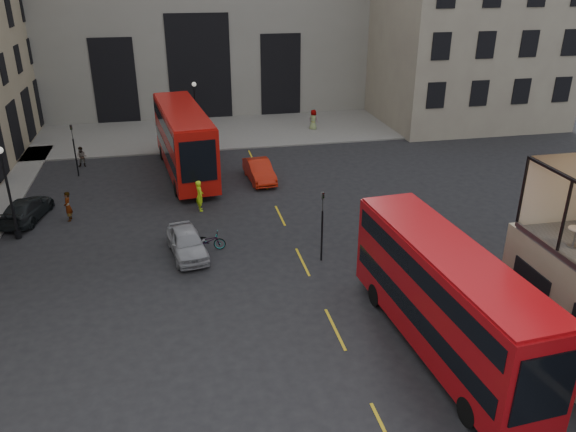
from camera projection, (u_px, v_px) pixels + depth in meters
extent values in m
plane|color=black|center=(443.00, 426.00, 18.67)|extent=(140.00, 140.00, 0.00)
cube|color=beige|center=(557.00, 189.00, 21.88)|extent=(3.00, 0.04, 2.90)
cube|color=gray|center=(194.00, 20.00, 56.93)|extent=(34.00, 10.00, 18.00)
cube|color=black|center=(199.00, 68.00, 54.06)|extent=(6.00, 0.12, 10.00)
cube|color=black|center=(115.00, 81.00, 52.97)|extent=(4.00, 0.12, 8.00)
cube|color=black|center=(281.00, 75.00, 55.97)|extent=(4.00, 0.12, 8.00)
cube|color=gray|center=(459.00, 11.00, 54.07)|extent=(16.00, 18.00, 20.00)
cube|color=slate|center=(195.00, 132.00, 51.46)|extent=(40.00, 12.00, 0.12)
cylinder|color=black|center=(322.00, 236.00, 28.63)|extent=(0.10, 0.10, 2.80)
imported|color=black|center=(323.00, 202.00, 27.85)|extent=(0.16, 0.20, 1.00)
cylinder|color=black|center=(76.00, 158.00, 40.29)|extent=(0.10, 0.10, 2.80)
imported|color=black|center=(72.00, 132.00, 39.51)|extent=(0.16, 0.20, 1.00)
cylinder|color=black|center=(10.00, 197.00, 30.53)|extent=(0.14, 0.14, 5.00)
cylinder|color=black|center=(18.00, 234.00, 31.45)|extent=(0.36, 0.36, 0.50)
sphere|color=silver|center=(0.00, 150.00, 29.45)|extent=(0.36, 0.36, 0.36)
cylinder|color=black|center=(196.00, 116.00, 46.89)|extent=(0.14, 0.14, 5.00)
cylinder|color=black|center=(198.00, 142.00, 47.81)|extent=(0.36, 0.36, 0.50)
sphere|color=silver|center=(194.00, 84.00, 45.81)|extent=(0.36, 0.36, 0.36)
cube|color=#A90B11|center=(445.00, 297.00, 21.53)|extent=(3.31, 11.34, 3.97)
cube|color=black|center=(443.00, 309.00, 21.76)|extent=(3.31, 10.74, 0.81)
cube|color=black|center=(448.00, 269.00, 21.03)|extent=(3.31, 10.74, 0.81)
cube|color=#A90B11|center=(451.00, 250.00, 20.70)|extent=(3.19, 11.11, 0.12)
cylinder|color=black|center=(376.00, 295.00, 25.15)|extent=(0.35, 1.03, 1.02)
cylinder|color=black|center=(422.00, 288.00, 25.73)|extent=(0.35, 1.03, 1.02)
cylinder|color=black|center=(469.00, 412.00, 18.57)|extent=(0.35, 1.03, 1.02)
cylinder|color=black|center=(528.00, 399.00, 19.14)|extent=(0.35, 1.03, 1.02)
cube|color=#B3110C|center=(184.00, 139.00, 40.28)|extent=(4.09, 12.38, 4.31)
cube|color=black|center=(185.00, 148.00, 40.53)|extent=(4.05, 11.73, 0.88)
cube|color=black|center=(183.00, 121.00, 39.74)|extent=(4.05, 11.73, 0.88)
cube|color=#B3110C|center=(182.00, 109.00, 39.39)|extent=(3.95, 12.13, 0.13)
cylinder|color=black|center=(162.00, 153.00, 44.13)|extent=(0.43, 1.13, 1.10)
cylinder|color=black|center=(194.00, 150.00, 44.85)|extent=(0.43, 1.13, 1.10)
cylinder|color=black|center=(177.00, 188.00, 37.07)|extent=(0.43, 1.13, 1.10)
cylinder|color=black|center=(215.00, 184.00, 37.79)|extent=(0.43, 1.13, 1.10)
imported|color=#9B9CA3|center=(187.00, 242.00, 29.47)|extent=(2.32, 4.45, 1.44)
imported|color=#B91D0B|center=(259.00, 171.00, 39.71)|extent=(1.90, 4.56, 1.47)
imported|color=black|center=(26.00, 209.00, 33.60)|extent=(2.79, 4.91, 1.34)
imported|color=gray|center=(208.00, 241.00, 30.12)|extent=(1.99, 1.01, 1.00)
imported|color=#C4F619|center=(200.00, 196.00, 34.75)|extent=(0.57, 0.78, 1.97)
imported|color=gray|center=(82.00, 157.00, 42.42)|extent=(0.85, 0.72, 1.56)
imported|color=gray|center=(171.00, 122.00, 52.08)|extent=(1.07, 1.11, 1.52)
imported|color=gray|center=(208.00, 141.00, 46.11)|extent=(1.00, 0.88, 1.61)
imported|color=gray|center=(313.00, 120.00, 51.86)|extent=(1.08, 1.10, 1.92)
imported|color=gray|center=(68.00, 206.00, 33.39)|extent=(0.45, 0.67, 1.82)
cylinder|color=slate|center=(575.00, 238.00, 20.42)|extent=(0.08, 0.08, 0.69)
cylinder|color=slate|center=(573.00, 246.00, 20.56)|extent=(0.43, 0.43, 0.03)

